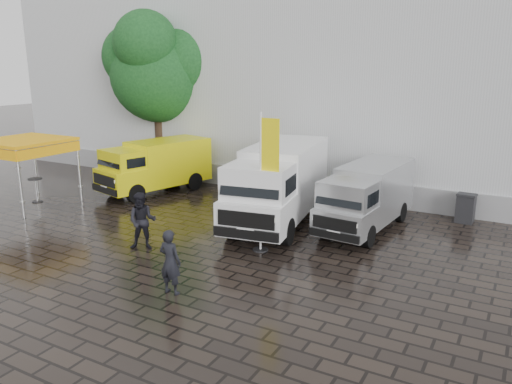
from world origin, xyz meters
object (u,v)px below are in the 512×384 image
Objects in this scene: flagpole at (266,177)px; cocktail_table at (36,190)px; canopy_tent at (24,144)px; person_front at (170,262)px; van_yellow at (155,167)px; wheelie_bin at (466,208)px; person_tent at (142,221)px; van_white at (278,186)px; van_silver at (367,198)px.

flagpole is 4.24× the size of cocktail_table.
person_front is (10.56, -3.79, -1.74)m from canopy_tent.
van_yellow reaches higher than wheelie_bin.
wheelie_bin is at bearing -121.35° from person_front.
wheelie_bin is at bearing 12.90° from person_tent.
wheelie_bin is at bearing 21.01° from van_white.
cocktail_table is 17.64m from wheelie_bin.
canopy_tent reaches higher than person_tent.
van_yellow is 5.16m from cocktail_table.
van_yellow is 4.66× the size of wheelie_bin.
person_tent is (-5.66, -5.45, -0.21)m from van_silver.
canopy_tent is 1.64× the size of person_tent.
wheelie_bin is (13.15, 2.18, -0.64)m from van_yellow.
van_yellow is 0.78× the size of van_white.
van_white reaches higher than van_yellow.
cocktail_table is at bearing 106.71° from canopy_tent.
van_silver is at bearing 13.89° from cocktail_table.
person_tent is at bearing -37.93° from van_yellow.
van_white reaches higher than canopy_tent.
van_yellow is 10.11m from van_silver.
person_tent is (-2.60, -4.51, -0.50)m from van_white.
flagpole reaches higher than van_silver.
person_tent is at bearing -131.44° from van_silver.
flagpole is at bearing -1.91° from cocktail_table.
flagpole is 2.54× the size of person_front.
person_front is (-5.90, -10.19, 0.32)m from wheelie_bin.
person_front is at bearing -105.95° from van_silver.
van_yellow is 9.09m from flagpole.
van_silver is at bearing 14.01° from person_tent.
canopy_tent reaches higher than cocktail_table.
van_yellow is at bearing -167.36° from wheelie_bin.
flagpole is (7.99, -4.17, 1.24)m from van_yellow.
canopy_tent is 2.94× the size of cocktail_table.
person_tent is at bearing -154.18° from flagpole.
wheelie_bin is at bearing 50.86° from flagpole.
van_yellow reaches higher than cocktail_table.
cocktail_table is at bearing -22.84° from person_front.
van_yellow is 5.56m from canopy_tent.
cocktail_table is 0.56× the size of person_tent.
wheelie_bin is (3.05, 2.62, -0.60)m from van_silver.
van_yellow is at bearing -49.15° from person_front.
van_yellow is at bearing 97.10° from person_tent.
person_tent is (7.75, -1.66, -1.68)m from canopy_tent.
wheelie_bin is (16.60, 5.97, 0.03)m from cocktail_table.
flagpole is (11.30, 0.06, -0.19)m from canopy_tent.
van_yellow is 4.95× the size of cocktail_table.
wheelie_bin is 11.78m from person_front.
person_front is at bearing -116.83° from wheelie_bin.
van_white is 3.81× the size of person_front.
flagpole reaches higher than canopy_tent.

